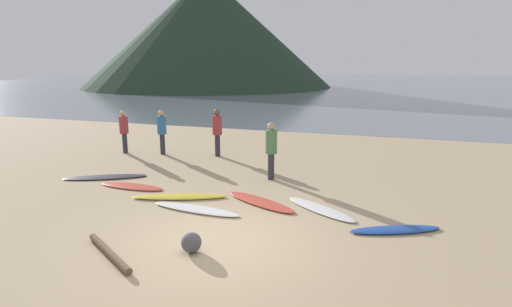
{
  "coord_description": "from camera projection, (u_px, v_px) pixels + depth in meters",
  "views": [
    {
      "loc": [
        3.16,
        -7.01,
        3.54
      ],
      "look_at": [
        -0.99,
        5.41,
        0.6
      ],
      "focal_mm": 28.71,
      "sensor_mm": 36.0,
      "label": 1
    }
  ],
  "objects": [
    {
      "name": "ground_plane",
      "position": [
        312.0,
        149.0,
        17.52
      ],
      "size": [
        120.0,
        120.0,
        0.2
      ],
      "primitive_type": "cube",
      "color": "tan",
      "rests_on": "ground"
    },
    {
      "name": "surfboard_3",
      "position": [
        196.0,
        209.0,
        9.97
      ],
      "size": [
        2.41,
        0.7,
        0.07
      ],
      "primitive_type": "ellipsoid",
      "rotation": [
        0.0,
        0.0,
        -0.09
      ],
      "color": "white",
      "rests_on": "ground"
    },
    {
      "name": "surfboard_2",
      "position": [
        180.0,
        197.0,
        10.87
      ],
      "size": [
        2.52,
        1.33,
        0.08
      ],
      "primitive_type": "ellipsoid",
      "rotation": [
        0.0,
        0.0,
        0.35
      ],
      "color": "yellow",
      "rests_on": "ground"
    },
    {
      "name": "person_3",
      "position": [
        162.0,
        128.0,
        15.85
      ],
      "size": [
        0.35,
        0.35,
        1.73
      ],
      "rotation": [
        0.0,
        0.0,
        2.67
      ],
      "color": "#2D2D38",
      "rests_on": "ground"
    },
    {
      "name": "beach_rock_near",
      "position": [
        191.0,
        242.0,
        7.75
      ],
      "size": [
        0.39,
        0.39,
        0.39
      ],
      "primitive_type": "sphere",
      "color": "#4C4C51",
      "rests_on": "ground"
    },
    {
      "name": "person_1",
      "position": [
        124.0,
        128.0,
        16.06
      ],
      "size": [
        0.34,
        0.34,
        1.69
      ],
      "rotation": [
        0.0,
        0.0,
        2.69
      ],
      "color": "#2D2D38",
      "rests_on": "ground"
    },
    {
      "name": "surfboard_0",
      "position": [
        105.0,
        177.0,
        12.75
      ],
      "size": [
        2.51,
        1.67,
        0.06
      ],
      "primitive_type": "ellipsoid",
      "rotation": [
        0.0,
        0.0,
        0.48
      ],
      "color": "#333338",
      "rests_on": "ground"
    },
    {
      "name": "surfboard_6",
      "position": [
        395.0,
        230.0,
        8.75
      ],
      "size": [
        2.01,
        1.26,
        0.07
      ],
      "primitive_type": "ellipsoid",
      "rotation": [
        0.0,
        0.0,
        0.44
      ],
      "color": "#1E479E",
      "rests_on": "ground"
    },
    {
      "name": "ocean_water",
      "position": [
        374.0,
        84.0,
        66.88
      ],
      "size": [
        140.0,
        100.0,
        0.01
      ],
      "primitive_type": "cube",
      "color": "slate",
      "rests_on": "ground"
    },
    {
      "name": "surfboard_4",
      "position": [
        261.0,
        202.0,
        10.48
      ],
      "size": [
        2.25,
        1.51,
        0.08
      ],
      "primitive_type": "ellipsoid",
      "rotation": [
        0.0,
        0.0,
        -0.47
      ],
      "color": "#D84C38",
      "rests_on": "ground"
    },
    {
      "name": "person_0",
      "position": [
        271.0,
        146.0,
        12.4
      ],
      "size": [
        0.36,
        0.36,
        1.77
      ],
      "rotation": [
        0.0,
        0.0,
        0.53
      ],
      "color": "#2D2D38",
      "rests_on": "ground"
    },
    {
      "name": "person_2",
      "position": [
        217.0,
        129.0,
        15.5
      ],
      "size": [
        0.36,
        0.36,
        1.81
      ],
      "rotation": [
        0.0,
        0.0,
        3.46
      ],
      "color": "#2D2D38",
      "rests_on": "ground"
    },
    {
      "name": "surfboard_1",
      "position": [
        132.0,
        186.0,
        11.8
      ],
      "size": [
        2.05,
        0.58,
        0.06
      ],
      "primitive_type": "ellipsoid",
      "rotation": [
        0.0,
        0.0,
        -0.02
      ],
      "color": "#D84C38",
      "rests_on": "ground"
    },
    {
      "name": "headland_hill",
      "position": [
        207.0,
        31.0,
        58.93
      ],
      "size": [
        35.64,
        35.64,
        15.75
      ],
      "primitive_type": "cone",
      "color": "#1E3323",
      "rests_on": "ground"
    },
    {
      "name": "driftwood_log",
      "position": [
        109.0,
        253.0,
        7.62
      ],
      "size": [
        1.64,
        1.11,
        0.13
      ],
      "primitive_type": "cylinder",
      "rotation": [
        0.0,
        1.57,
        -0.57
      ],
      "color": "brown",
      "rests_on": "ground"
    },
    {
      "name": "surfboard_5",
      "position": [
        320.0,
        209.0,
        9.98
      ],
      "size": [
        2.07,
        1.65,
        0.07
      ],
      "primitive_type": "ellipsoid",
      "rotation": [
        0.0,
        0.0,
        -0.61
      ],
      "color": "white",
      "rests_on": "ground"
    }
  ]
}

